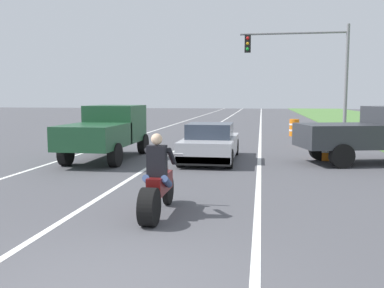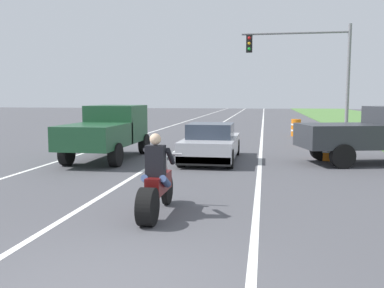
{
  "view_description": "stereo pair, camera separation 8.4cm",
  "coord_description": "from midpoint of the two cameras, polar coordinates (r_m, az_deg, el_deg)",
  "views": [
    {
      "loc": [
        1.84,
        -4.53,
        2.31
      ],
      "look_at": [
        -0.06,
        6.98,
        1.0
      ],
      "focal_mm": 39.33,
      "sensor_mm": 36.0,
      "label": 1
    },
    {
      "loc": [
        1.92,
        -4.51,
        2.31
      ],
      "look_at": [
        -0.06,
        6.98,
        1.0
      ],
      "focal_mm": 39.33,
      "sensor_mm": 36.0,
      "label": 2
    }
  ],
  "objects": [
    {
      "name": "construction_barrel_mid",
      "position": [
        20.38,
        15.45,
        1.09
      ],
      "size": [
        0.58,
        0.58,
        1.0
      ],
      "color": "orange",
      "rests_on": "ground"
    },
    {
      "name": "construction_barrel_nearest",
      "position": [
        16.17,
        17.46,
        -0.3
      ],
      "size": [
        0.58,
        0.58,
        1.0
      ],
      "color": "orange",
      "rests_on": "ground"
    },
    {
      "name": "lane_stripe_centre_dashed",
      "position": [
        24.9,
        0.83,
        1.09
      ],
      "size": [
        0.14,
        120.0,
        0.01
      ],
      "primitive_type": "cube",
      "color": "white",
      "rests_on": "ground"
    },
    {
      "name": "construction_barrel_far",
      "position": [
        25.56,
        13.6,
        2.18
      ],
      "size": [
        0.58,
        0.58,
        1.0
      ],
      "color": "orange",
      "rests_on": "ground"
    },
    {
      "name": "lane_stripe_right_solid",
      "position": [
        24.63,
        9.14,
        0.95
      ],
      "size": [
        0.14,
        120.0,
        0.01
      ],
      "primitive_type": "cube",
      "color": "white",
      "rests_on": "ground"
    },
    {
      "name": "pickup_truck_right_shoulder_dark_grey",
      "position": [
        15.9,
        23.54,
        1.54
      ],
      "size": [
        5.14,
        3.14,
        1.98
      ],
      "color": "#2D3035",
      "rests_on": "ground"
    },
    {
      "name": "lane_stripe_left_solid",
      "position": [
        25.68,
        -7.14,
        1.21
      ],
      "size": [
        0.14,
        120.0,
        0.01
      ],
      "primitive_type": "cube",
      "color": "white",
      "rests_on": "ground"
    },
    {
      "name": "motorcycle_with_rider",
      "position": [
        8.17,
        -5.04,
        -5.75
      ],
      "size": [
        0.7,
        2.21,
        1.62
      ],
      "color": "black",
      "rests_on": "ground"
    },
    {
      "name": "pickup_truck_left_lane_dark_green",
      "position": [
        15.87,
        -11.58,
        1.93
      ],
      "size": [
        2.02,
        4.8,
        1.98
      ],
      "color": "#1E4C2D",
      "rests_on": "ground"
    },
    {
      "name": "traffic_light_mast_near",
      "position": [
        23.03,
        15.77,
        10.53
      ],
      "size": [
        5.55,
        0.34,
        6.0
      ],
      "color": "gray",
      "rests_on": "ground"
    },
    {
      "name": "sports_car_silver",
      "position": [
        15.23,
        2.35,
        0.07
      ],
      "size": [
        1.84,
        4.3,
        1.37
      ],
      "color": "#B7B7BC",
      "rests_on": "ground"
    }
  ]
}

